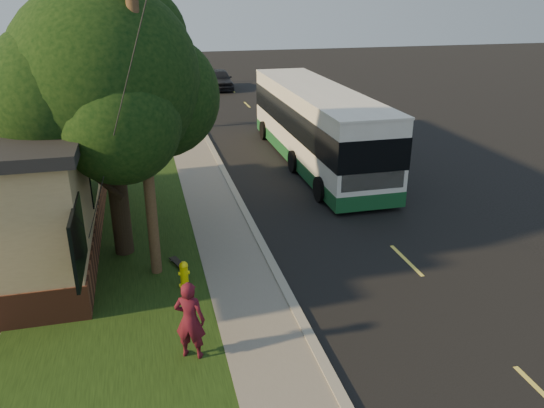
{
  "coord_description": "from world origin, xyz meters",
  "views": [
    {
      "loc": [
        -3.32,
        -12.71,
        7.53
      ],
      "look_at": [
        0.28,
        1.77,
        1.5
      ],
      "focal_mm": 35.0,
      "sensor_mm": 36.0,
      "label": 1
    }
  ],
  "objects": [
    {
      "name": "skateboarder",
      "position": [
        -2.72,
        -3.01,
        0.99
      ],
      "size": [
        0.79,
        0.67,
        1.84
      ],
      "primitive_type": "imported",
      "rotation": [
        0.0,
        0.0,
        2.73
      ],
      "color": "#4A0E1E",
      "rests_on": "grass_verge"
    },
    {
      "name": "curb",
      "position": [
        0.0,
        10.0,
        0.06
      ],
      "size": [
        0.25,
        80.0,
        0.12
      ],
      "primitive_type": "cube",
      "color": "gray",
      "rests_on": "ground"
    },
    {
      "name": "bare_tree_near",
      "position": [
        -3.5,
        18.0,
        2.15
      ],
      "size": [
        1.38,
        1.21,
        4.31
      ],
      "color": "black",
      "rests_on": "grass_verge"
    },
    {
      "name": "traffic_signal",
      "position": [
        0.5,
        34.0,
        3.16
      ],
      "size": [
        0.18,
        0.22,
        5.5
      ],
      "color": "#2D2D30",
      "rests_on": "ground"
    },
    {
      "name": "grass_verge",
      "position": [
        -4.5,
        10.0,
        0.04
      ],
      "size": [
        5.0,
        80.0,
        0.07
      ],
      "primitive_type": "cube",
      "color": "black",
      "rests_on": "ground"
    },
    {
      "name": "skateboard_main",
      "position": [
        -2.67,
        1.25,
        0.13
      ],
      "size": [
        0.51,
        0.89,
        0.08
      ],
      "color": "black",
      "rests_on": "grass_verge"
    },
    {
      "name": "utility_pole",
      "position": [
        -3.31,
        0.99,
        4.63
      ],
      "size": [
        2.86,
        3.21,
        9.07
      ],
      "color": "#473321",
      "rests_on": "ground"
    },
    {
      "name": "sidewalk",
      "position": [
        -1.0,
        10.0,
        0.04
      ],
      "size": [
        2.0,
        80.0,
        0.08
      ],
      "primitive_type": "cube",
      "color": "slate",
      "rests_on": "ground"
    },
    {
      "name": "ground",
      "position": [
        0.0,
        0.0,
        0.0
      ],
      "size": [
        120.0,
        120.0,
        0.0
      ],
      "primitive_type": "plane",
      "color": "black",
      "rests_on": "ground"
    },
    {
      "name": "road",
      "position": [
        4.0,
        10.0,
        0.01
      ],
      "size": [
        8.0,
        80.0,
        0.01
      ],
      "primitive_type": "cube",
      "color": "black",
      "rests_on": "ground"
    },
    {
      "name": "bare_tree_far",
      "position": [
        -3.0,
        30.0,
        2.0
      ],
      "size": [
        1.38,
        1.21,
        4.03
      ],
      "color": "black",
      "rests_on": "grass_verge"
    },
    {
      "name": "transit_bus",
      "position": [
        4.38,
        9.89,
        1.86
      ],
      "size": [
        2.98,
        12.91,
        3.49
      ],
      "color": "silver",
      "rests_on": "ground"
    },
    {
      "name": "fire_hydrant",
      "position": [
        -2.6,
        0.0,
        0.43
      ],
      "size": [
        0.32,
        0.32,
        0.74
      ],
      "color": "#FFEF0D",
      "rests_on": "grass_verge"
    },
    {
      "name": "distant_car",
      "position": [
        3.1,
        30.9,
        0.8
      ],
      "size": [
        2.01,
        4.74,
        1.6
      ],
      "primitive_type": "imported",
      "rotation": [
        0.0,
        0.0,
        -0.03
      ],
      "color": "black",
      "rests_on": "ground"
    },
    {
      "name": "leafy_tree",
      "position": [
        -4.17,
        2.65,
        5.17
      ],
      "size": [
        6.3,
        6.0,
        7.8
      ],
      "color": "black",
      "rests_on": "grass_verge"
    }
  ]
}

